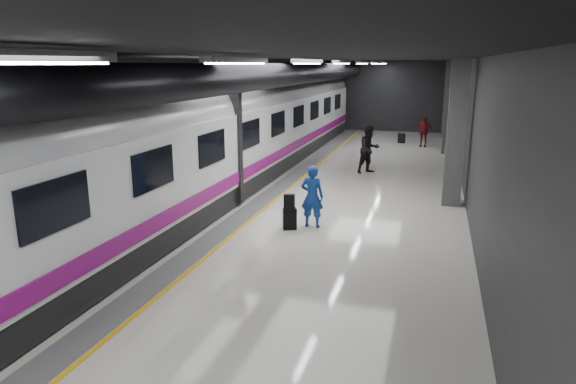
% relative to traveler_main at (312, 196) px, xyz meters
% --- Properties ---
extents(ground, '(40.00, 40.00, 0.00)m').
position_rel_traveler_main_xyz_m(ground, '(-0.86, 1.46, -0.86)').
color(ground, silver).
rests_on(ground, ground).
extents(platform_hall, '(10.02, 40.02, 4.51)m').
position_rel_traveler_main_xyz_m(platform_hall, '(-1.15, 2.42, 2.68)').
color(platform_hall, black).
rests_on(platform_hall, ground).
extents(train, '(3.05, 38.00, 4.05)m').
position_rel_traveler_main_xyz_m(train, '(-4.11, 1.46, 1.21)').
color(train, black).
rests_on(train, ground).
extents(traveler_main, '(0.63, 0.42, 1.71)m').
position_rel_traveler_main_xyz_m(traveler_main, '(0.00, 0.00, 0.00)').
color(traveler_main, '#1753B1').
rests_on(traveler_main, ground).
extents(suitcase_main, '(0.42, 0.35, 0.58)m').
position_rel_traveler_main_xyz_m(suitcase_main, '(-0.52, -0.37, -0.57)').
color(suitcase_main, black).
rests_on(suitcase_main, ground).
extents(shoulder_bag, '(0.31, 0.20, 0.39)m').
position_rel_traveler_main_xyz_m(shoulder_bag, '(-0.53, -0.38, -0.08)').
color(shoulder_bag, black).
rests_on(shoulder_bag, suitcase_main).
extents(traveler_far_a, '(1.20, 1.19, 1.96)m').
position_rel_traveler_main_xyz_m(traveler_far_a, '(0.54, 7.61, 0.13)').
color(traveler_far_a, black).
rests_on(traveler_far_a, ground).
extents(traveler_far_b, '(1.02, 0.53, 1.66)m').
position_rel_traveler_main_xyz_m(traveler_far_b, '(2.46, 15.32, -0.03)').
color(traveler_far_b, maroon).
rests_on(traveler_far_b, ground).
extents(suitcase_far, '(0.42, 0.33, 0.54)m').
position_rel_traveler_main_xyz_m(suitcase_far, '(1.27, 16.27, -0.59)').
color(suitcase_far, black).
rests_on(suitcase_far, ground).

